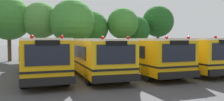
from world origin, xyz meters
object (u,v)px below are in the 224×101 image
tree_2 (42,21)px  tree_7 (157,21)px  tree_1 (7,19)px  tree_4 (92,28)px  tree_6 (135,30)px  school_bus_0 (40,55)px  school_bus_2 (136,54)px  school_bus_3 (178,53)px  tree_5 (123,23)px  tree_3 (71,21)px  school_bus_1 (93,55)px

tree_2 → tree_7: size_ratio=0.95×
tree_1 → tree_4: bearing=-6.6°
tree_6 → tree_7: size_ratio=0.77×
school_bus_0 → school_bus_2: (6.66, -0.27, -0.01)m
school_bus_3 → tree_7: tree_7 is taller
school_bus_0 → tree_5: tree_5 is taller
school_bus_2 → tree_7: 15.32m
school_bus_3 → tree_3: tree_3 is taller
school_bus_1 → tree_4: 11.76m
school_bus_2 → school_bus_3: bearing=176.0°
school_bus_3 → tree_6: (1.55, 11.24, 2.17)m
school_bus_1 → tree_3: 10.15m
tree_2 → tree_3: tree_3 is taller
school_bus_0 → tree_5: size_ratio=1.75×
school_bus_0 → tree_6: bearing=-138.4°
tree_5 → tree_7: size_ratio=0.89×
school_bus_2 → tree_2: 13.15m
school_bus_1 → school_bus_3: (6.67, -0.09, 0.02)m
tree_5 → tree_6: bearing=27.7°
school_bus_1 → tree_5: (6.21, 10.09, 2.83)m
tree_6 → school_bus_2: bearing=-114.1°
tree_2 → tree_4: 5.55m
school_bus_1 → tree_1: (-6.23, 12.24, 3.16)m
tree_5 → tree_6: (2.01, 1.06, -0.65)m
school_bus_1 → tree_5: tree_5 is taller
school_bus_3 → tree_2: 15.11m
school_bus_0 → tree_2: bearing=-94.9°
tree_2 → tree_3: 3.31m
tree_7 → school_bus_2: bearing=-125.1°
tree_7 → school_bus_1: bearing=-134.0°
school_bus_1 → tree_7: bearing=-133.0°
tree_2 → tree_7: bearing=3.5°
school_bus_1 → tree_7: tree_7 is taller
tree_2 → tree_4: size_ratio=1.14×
tree_1 → tree_6: size_ratio=1.34×
school_bus_1 → tree_6: (8.22, 11.15, 2.19)m
school_bus_3 → tree_7: 13.83m
school_bus_2 → tree_7: size_ratio=1.55×
tree_1 → tree_4: size_ratio=1.24×
tree_1 → tree_2: 3.62m
tree_3 → tree_7: (11.71, 2.55, 0.48)m
school_bus_0 → school_bus_2: school_bus_0 is taller
school_bus_0 → tree_3: (3.55, 9.41, 2.88)m
tree_1 → tree_7: tree_1 is taller
school_bus_2 → school_bus_3: 3.41m
tree_2 → tree_4: bearing=-2.0°
school_bus_3 → school_bus_1: bearing=-0.2°
school_bus_1 → tree_6: bearing=-125.4°
school_bus_0 → school_bus_2: size_ratio=1.00×
school_bus_1 → tree_2: size_ratio=1.61×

